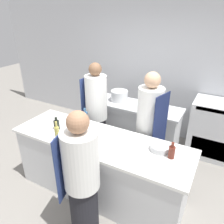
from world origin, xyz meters
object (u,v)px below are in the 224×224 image
chef_at_prep_near (82,181)px  chef_at_stove (149,129)px  oven_range (219,131)px  bowl_prep_small (84,141)px  bottle_olive_oil (57,125)px  cup (73,117)px  stockpot (119,96)px  bottle_wine (85,117)px  bottle_cooking_oil (172,152)px  bottle_vinegar (57,133)px  bowl_mixing_large (160,148)px  chef_at_pass_far (96,114)px

chef_at_prep_near → chef_at_stove: (0.27, 1.28, 0.06)m
oven_range → bowl_prep_small: size_ratio=4.33×
bottle_olive_oil → cup: size_ratio=2.08×
chef_at_stove → stockpot: (-0.84, 0.69, 0.14)m
bottle_wine → oven_range: bearing=39.1°
chef_at_stove → bottle_olive_oil: (-1.13, -0.69, 0.12)m
chef_at_stove → bottle_cooking_oil: 0.74m
oven_range → chef_at_prep_near: (-1.19, -2.43, 0.29)m
bottle_vinegar → stockpot: size_ratio=0.90×
bottle_olive_oil → bowl_mixing_large: bottle_olive_oil is taller
chef_at_prep_near → bottle_wine: (-0.62, 0.95, 0.19)m
chef_at_stove → chef_at_prep_near: bearing=2.9°
bowl_prep_small → stockpot: 1.51m
bottle_cooking_oil → bowl_prep_small: (-1.05, -0.24, -0.05)m
bottle_vinegar → bowl_mixing_large: bearing=20.0°
chef_at_prep_near → chef_at_pass_far: 1.51m
chef_at_pass_far → bottle_wine: chef_at_pass_far is taller
chef_at_pass_far → bottle_olive_oil: bearing=172.4°
chef_at_prep_near → bowl_prep_small: chef_at_prep_near is taller
bottle_olive_oil → bowl_mixing_large: (1.45, 0.22, -0.04)m
oven_range → bottle_cooking_oil: bottle_cooking_oil is taller
oven_range → stockpot: bearing=-165.2°
bottle_vinegar → bowl_prep_small: bearing=21.2°
chef_at_prep_near → chef_at_stove: bearing=-26.4°
chef_at_prep_near → stockpot: bearing=1.7°
bottle_cooking_oil → stockpot: size_ratio=0.65×
cup → oven_range: bearing=36.3°
cup → stockpot: size_ratio=0.29×
bottle_olive_oil → bottle_wine: bearing=57.7°
bottle_wine → cup: bearing=-175.3°
oven_range → stockpot: 1.88m
bottle_olive_oil → bottle_vinegar: bottle_vinegar is taller
chef_at_prep_near → bowl_mixing_large: chef_at_prep_near is taller
chef_at_stove → stockpot: bearing=-114.3°
bottle_vinegar → bowl_prep_small: 0.36m
chef_at_stove → bottle_wine: (-0.90, -0.32, 0.13)m
chef_at_prep_near → bowl_mixing_large: (0.59, 0.80, 0.14)m
bowl_mixing_large → cup: size_ratio=2.70×
chef_at_pass_far → bottle_cooking_oil: chef_at_pass_far is taller
cup → chef_at_stove: bearing=17.1°
bottle_cooking_oil → chef_at_pass_far: bearing=156.3°
bottle_cooking_oil → oven_range: bearing=75.6°
chef_at_prep_near → cup: (-0.84, 0.94, 0.15)m
chef_at_pass_far → chef_at_stove: bearing=-88.3°
bottle_cooking_oil → bowl_mixing_large: bottle_cooking_oil is taller
bottle_wine → stockpot: bearing=86.8°
bottle_wine → stockpot: size_ratio=0.74×
bottle_vinegar → stockpot: bearing=87.6°
chef_at_prep_near → bowl_mixing_large: 1.00m
chef_at_prep_near → chef_at_pass_far: (-0.68, 1.34, 0.06)m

